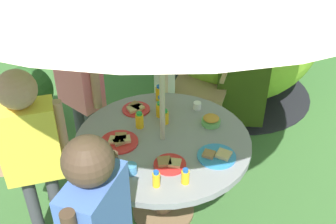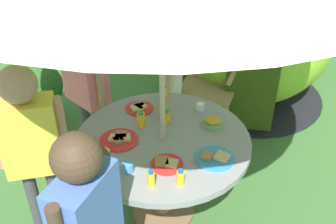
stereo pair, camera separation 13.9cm
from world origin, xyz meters
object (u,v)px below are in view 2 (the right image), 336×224
Objects in this scene: potted_plant at (40,92)px; juice_bottle_spot_a at (181,177)px; juice_bottle_back_edge at (141,119)px; cup_near at (128,167)px; child_in_yellow_shirt at (30,137)px; juice_bottle_mid_left at (164,103)px; juice_bottle_center_back at (162,109)px; plate_center_front at (119,139)px; child_in_white_shirt at (172,63)px; juice_bottle_far_right at (166,117)px; child_in_pink_shirt at (84,71)px; cup_far at (200,107)px; child_in_blue_shirt at (86,217)px; dome_tent at (253,30)px; plate_far_left at (215,158)px; juice_bottle_front_edge at (163,93)px; plate_near_left at (139,107)px; plate_mid_right at (167,164)px; wooden_chair at (211,77)px; garden_table at (163,152)px; juice_bottle_near_right at (151,178)px; snack_bowl at (213,122)px.

juice_bottle_spot_a is at bearing -42.50° from potted_plant.
juice_bottle_back_edge is 1.71× the size of cup_near.
juice_bottle_mid_left is at bearing 20.86° from child_in_yellow_shirt.
juice_bottle_center_back is at bearing 16.36° from child_in_yellow_shirt.
juice_bottle_back_edge is at bearing 58.24° from plate_center_front.
child_in_white_shirt is 0.79m from juice_bottle_far_right.
juice_bottle_far_right is (0.70, -0.35, -0.13)m from child_in_pink_shirt.
potted_plant is 0.55× the size of child_in_white_shirt.
cup_far is at bearing 40.84° from plate_center_front.
dome_tent is at bearing -2.84° from child_in_blue_shirt.
plate_far_left is 0.96× the size of plate_center_front.
juice_bottle_front_edge is 1.81× the size of cup_near.
plate_near_left is at bearing -118.94° from dome_tent.
juice_bottle_spot_a is (0.10, -0.15, 0.04)m from plate_mid_right.
child_in_pink_shirt is 13.63× the size of juice_bottle_spot_a.
plate_near_left is at bearing 139.40° from plate_far_left.
plate_near_left is at bearing -136.45° from juice_bottle_front_edge.
juice_bottle_center_back is 0.20m from juice_bottle_back_edge.
wooden_chair reaches higher than cup_near.
plate_near_left is at bearing 14.69° from child_in_pink_shirt.
garden_table is at bearing 154.53° from plate_far_left.
juice_bottle_back_edge is at bearing 106.51° from juice_bottle_near_right.
juice_bottle_near_right is (-0.68, -2.33, -0.01)m from dome_tent.
juice_bottle_spot_a is at bearing 5.79° from child_in_white_shirt.
plate_center_front is (-0.04, 0.80, -0.14)m from child_in_blue_shirt.
child_in_white_shirt is 11.26× the size of juice_bottle_near_right.
garden_table is 0.88m from child_in_yellow_shirt.
juice_bottle_front_edge is (-0.40, 0.30, 0.03)m from snack_bowl.
juice_bottle_near_right is 1.07× the size of juice_bottle_spot_a.
juice_bottle_spot_a reaches higher than plate_near_left.
plate_center_front is 0.32m from cup_near.
juice_bottle_front_edge is at bearing 159.77° from cup_far.
plate_mid_right is 1.82× the size of juice_bottle_near_right.
child_in_pink_shirt reaches higher than garden_table.
snack_bowl is at bearing 47.84° from cup_near.
child_in_yellow_shirt is 6.67× the size of plate_mid_right.
plate_far_left is 4.22× the size of cup_far.
plate_near_left is (-0.29, 0.60, 0.00)m from plate_mid_right.
juice_bottle_near_right reaches higher than cup_far.
wooden_chair is 7.88× the size of juice_bottle_center_back.
juice_bottle_mid_left is at bearing 92.09° from juice_bottle_center_back.
child_in_blue_shirt is at bearing -120.71° from juice_bottle_near_right.
potted_plant is 2.69× the size of plate_center_front.
child_in_pink_shirt is at bearing 161.77° from snack_bowl.
juice_bottle_back_edge is at bearing 151.45° from plate_far_left.
juice_bottle_front_edge reaches higher than cup_far.
child_in_white_shirt is 11.07× the size of juice_bottle_mid_left.
child_in_blue_shirt is 0.93m from plate_far_left.
cup_far reaches higher than plate_mid_right.
cup_near reaches higher than potted_plant.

